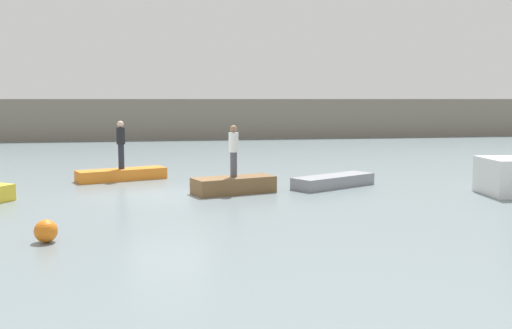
% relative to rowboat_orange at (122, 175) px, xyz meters
% --- Properties ---
extents(ground_plane, '(120.00, 120.00, 0.00)m').
position_rel_rowboat_orange_xyz_m(ground_plane, '(1.62, -3.86, -0.21)').
color(ground_plane, slate).
extents(embankment_wall, '(80.00, 1.20, 3.03)m').
position_rel_rowboat_orange_xyz_m(embankment_wall, '(1.62, 22.04, 1.30)').
color(embankment_wall, gray).
rests_on(embankment_wall, ground_plane).
extents(rowboat_orange, '(3.42, 2.01, 0.42)m').
position_rel_rowboat_orange_xyz_m(rowboat_orange, '(0.00, 0.00, 0.00)').
color(rowboat_orange, orange).
rests_on(rowboat_orange, ground_plane).
extents(rowboat_brown, '(2.84, 1.78, 0.53)m').
position_rel_rowboat_orange_xyz_m(rowboat_brown, '(3.74, -3.78, 0.05)').
color(rowboat_brown, brown).
rests_on(rowboat_brown, ground_plane).
extents(rowboat_grey, '(3.28, 2.40, 0.41)m').
position_rel_rowboat_orange_xyz_m(rowboat_grey, '(7.35, -3.07, -0.01)').
color(rowboat_grey, gray).
rests_on(rowboat_grey, ground_plane).
extents(person_white_shirt, '(0.32, 0.32, 1.68)m').
position_rel_rowboat_orange_xyz_m(person_white_shirt, '(3.74, -3.78, 1.25)').
color(person_white_shirt, '#4C4C56').
rests_on(person_white_shirt, rowboat_brown).
extents(person_dark_shirt, '(0.32, 0.32, 1.81)m').
position_rel_rowboat_orange_xyz_m(person_dark_shirt, '(0.00, 0.00, 1.23)').
color(person_dark_shirt, '#232838').
rests_on(person_dark_shirt, rowboat_orange).
extents(mooring_buoy, '(0.50, 0.50, 0.50)m').
position_rel_rowboat_orange_xyz_m(mooring_buoy, '(-1.12, -9.57, 0.04)').
color(mooring_buoy, orange).
rests_on(mooring_buoy, ground_plane).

